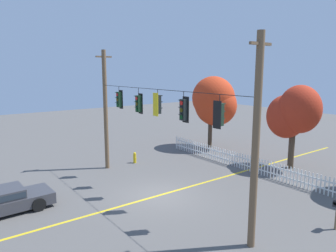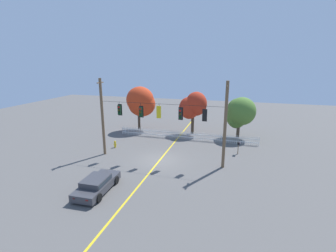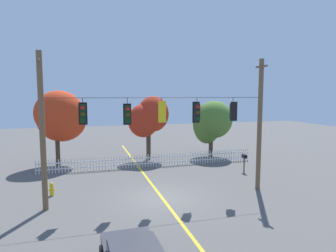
# 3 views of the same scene
# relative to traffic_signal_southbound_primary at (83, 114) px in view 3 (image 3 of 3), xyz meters

# --- Properties ---
(ground) EXTENTS (80.00, 80.00, 0.00)m
(ground) POSITION_rel_traffic_signal_southbound_primary_xyz_m (4.16, -0.01, -4.85)
(ground) COLOR #565451
(lane_centerline_stripe) EXTENTS (0.16, 36.00, 0.01)m
(lane_centerline_stripe) POSITION_rel_traffic_signal_southbound_primary_xyz_m (4.16, -0.01, -4.84)
(lane_centerline_stripe) COLOR gold
(lane_centerline_stripe) RESTS_ON ground
(signal_support_span) EXTENTS (12.50, 1.10, 7.92)m
(signal_support_span) POSITION_rel_traffic_signal_southbound_primary_xyz_m (4.16, -0.01, -0.81)
(signal_support_span) COLOR brown
(signal_support_span) RESTS_ON ground
(traffic_signal_southbound_primary) EXTENTS (0.43, 0.38, 1.38)m
(traffic_signal_southbound_primary) POSITION_rel_traffic_signal_southbound_primary_xyz_m (0.00, 0.00, 0.00)
(traffic_signal_southbound_primary) COLOR black
(traffic_signal_northbound_primary) EXTENTS (0.43, 0.38, 1.45)m
(traffic_signal_northbound_primary) POSITION_rel_traffic_signal_southbound_primary_xyz_m (2.27, -0.00, -0.07)
(traffic_signal_northbound_primary) COLOR black
(traffic_signal_westbound_side) EXTENTS (0.43, 0.38, 1.35)m
(traffic_signal_westbound_side) POSITION_rel_traffic_signal_southbound_primary_xyz_m (4.13, -0.02, 0.04)
(traffic_signal_westbound_side) COLOR black
(traffic_signal_eastbound_side) EXTENTS (0.43, 0.38, 1.44)m
(traffic_signal_eastbound_side) POSITION_rel_traffic_signal_southbound_primary_xyz_m (6.19, 0.00, -0.03)
(traffic_signal_eastbound_side) COLOR black
(traffic_signal_northbound_secondary) EXTENTS (0.43, 0.38, 1.37)m
(traffic_signal_northbound_secondary) POSITION_rel_traffic_signal_southbound_primary_xyz_m (8.44, -0.02, -0.00)
(traffic_signal_northbound_secondary) COLOR black
(white_picket_fence) EXTENTS (17.39, 0.06, 1.06)m
(white_picket_fence) POSITION_rel_traffic_signal_southbound_primary_xyz_m (5.22, 7.21, -4.31)
(white_picket_fence) COLOR white
(white_picket_fence) RESTS_ON ground
(autumn_maple_near_fence) EXTENTS (4.08, 3.34, 6.15)m
(autumn_maple_near_fence) POSITION_rel_traffic_signal_southbound_primary_xyz_m (-1.82, 9.99, -0.83)
(autumn_maple_near_fence) COLOR #473828
(autumn_maple_near_fence) RESTS_ON ground
(autumn_maple_mid) EXTENTS (3.67, 2.48, 5.69)m
(autumn_maple_mid) POSITION_rel_traffic_signal_southbound_primary_xyz_m (5.56, 9.98, -1.04)
(autumn_maple_mid) COLOR #473828
(autumn_maple_mid) RESTS_ON ground
(autumn_oak_far_east) EXTENTS (3.66, 3.34, 5.24)m
(autumn_oak_far_east) POSITION_rel_traffic_signal_southbound_primary_xyz_m (11.54, 9.82, -1.51)
(autumn_oak_far_east) COLOR #473828
(autumn_oak_far_east) RESTS_ON ground
(fire_hydrant) EXTENTS (0.38, 0.22, 0.79)m
(fire_hydrant) POSITION_rel_traffic_signal_southbound_primary_xyz_m (-1.87, 2.12, -4.46)
(fire_hydrant) COLOR gold
(fire_hydrant) RESTS_ON ground
(roadside_mailbox) EXTENTS (0.25, 0.44, 1.35)m
(roadside_mailbox) POSITION_rel_traffic_signal_southbound_primary_xyz_m (11.58, 3.85, -3.75)
(roadside_mailbox) COLOR brown
(roadside_mailbox) RESTS_ON ground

